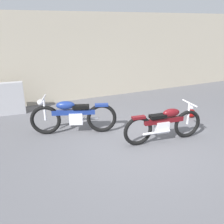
# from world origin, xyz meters

# --- Properties ---
(ground_plane) EXTENTS (40.00, 40.00, 0.00)m
(ground_plane) POSITION_xyz_m (0.00, 0.00, 0.00)
(ground_plane) COLOR #56565B
(building_wall) EXTENTS (18.00, 0.30, 3.00)m
(building_wall) POSITION_xyz_m (0.00, 4.19, 1.50)
(building_wall) COLOR #B2A893
(building_wall) RESTS_ON ground_plane
(stone_marker) EXTENTS (0.80, 0.27, 0.99)m
(stone_marker) POSITION_xyz_m (-2.59, 3.45, 0.50)
(stone_marker) COLOR #9E9EA3
(stone_marker) RESTS_ON ground_plane
(helmet) EXTENTS (0.25, 0.25, 0.25)m
(helmet) POSITION_xyz_m (2.22, 0.96, 0.13)
(helmet) COLOR maroon
(helmet) RESTS_ON ground_plane
(motorcycle_blue) EXTENTS (2.06, 0.92, 0.97)m
(motorcycle_blue) POSITION_xyz_m (-1.26, 1.35, 0.47)
(motorcycle_blue) COLOR black
(motorcycle_blue) RESTS_ON ground_plane
(motorcycle_maroon) EXTENTS (1.99, 0.56, 0.90)m
(motorcycle_maroon) POSITION_xyz_m (0.55, 0.03, 0.43)
(motorcycle_maroon) COLOR black
(motorcycle_maroon) RESTS_ON ground_plane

